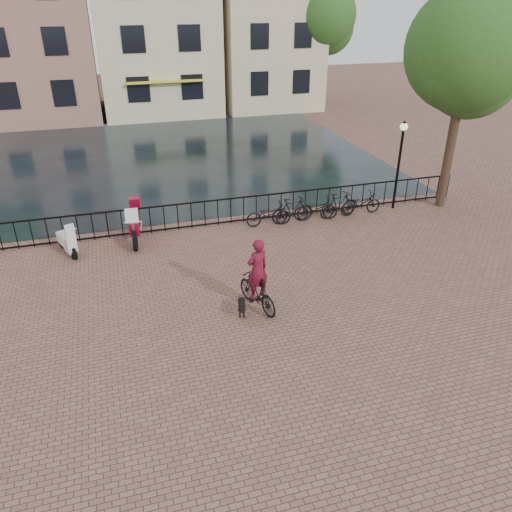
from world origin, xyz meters
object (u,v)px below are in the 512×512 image
object	(u,v)px
motorcycle	(135,219)
scooter	(65,236)
dog	(242,307)
cyclist	(257,279)
lamp_post	(401,151)

from	to	relation	value
motorcycle	scooter	xyz separation A→B (m)	(-2.31, -0.42, -0.15)
dog	cyclist	bearing A→B (deg)	32.97
cyclist	scooter	xyz separation A→B (m)	(-5.16, 4.98, -0.28)
lamp_post	dog	world-z (taller)	lamp_post
dog	motorcycle	size ratio (longest dim) A/B	0.32
motorcycle	cyclist	bearing A→B (deg)	-55.55
lamp_post	cyclist	size ratio (longest dim) A/B	1.40
motorcycle	scooter	size ratio (longest dim) A/B	1.57
cyclist	lamp_post	bearing A→B (deg)	-161.39
lamp_post	cyclist	bearing A→B (deg)	-143.88
lamp_post	motorcycle	world-z (taller)	lamp_post
lamp_post	motorcycle	distance (m)	10.38
scooter	cyclist	bearing A→B (deg)	-65.96
dog	motorcycle	distance (m)	6.07
lamp_post	cyclist	xyz separation A→B (m)	(-7.40, -5.40, -1.44)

